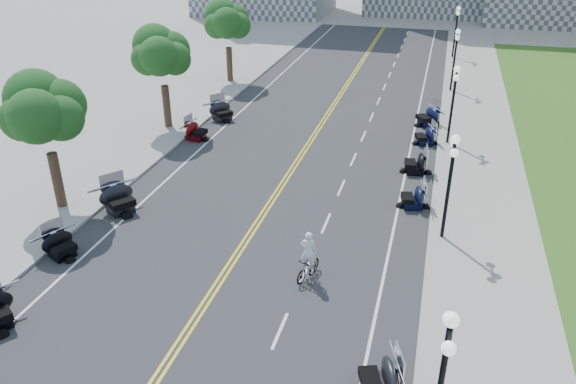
# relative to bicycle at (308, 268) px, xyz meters

# --- Properties ---
(ground) EXTENTS (160.00, 160.00, 0.00)m
(ground) POSITION_rel_bicycle_xyz_m (-3.41, 0.57, -0.50)
(ground) COLOR gray
(road) EXTENTS (16.00, 90.00, 0.01)m
(road) POSITION_rel_bicycle_xyz_m (-3.41, 10.57, -0.50)
(road) COLOR #333335
(road) RESTS_ON ground
(centerline_yellow_a) EXTENTS (0.12, 90.00, 0.00)m
(centerline_yellow_a) POSITION_rel_bicycle_xyz_m (-3.53, 10.57, -0.49)
(centerline_yellow_a) COLOR yellow
(centerline_yellow_a) RESTS_ON road
(centerline_yellow_b) EXTENTS (0.12, 90.00, 0.00)m
(centerline_yellow_b) POSITION_rel_bicycle_xyz_m (-3.29, 10.57, -0.49)
(centerline_yellow_b) COLOR yellow
(centerline_yellow_b) RESTS_ON road
(edge_line_north) EXTENTS (0.12, 90.00, 0.00)m
(edge_line_north) POSITION_rel_bicycle_xyz_m (2.99, 10.57, -0.49)
(edge_line_north) COLOR white
(edge_line_north) RESTS_ON road
(edge_line_south) EXTENTS (0.12, 90.00, 0.00)m
(edge_line_south) POSITION_rel_bicycle_xyz_m (-9.81, 10.57, -0.49)
(edge_line_south) COLOR white
(edge_line_south) RESTS_ON road
(lane_dash_5) EXTENTS (0.12, 2.00, 0.00)m
(lane_dash_5) POSITION_rel_bicycle_xyz_m (-0.21, -3.43, -0.49)
(lane_dash_5) COLOR white
(lane_dash_5) RESTS_ON road
(lane_dash_6) EXTENTS (0.12, 2.00, 0.00)m
(lane_dash_6) POSITION_rel_bicycle_xyz_m (-0.21, 0.57, -0.49)
(lane_dash_6) COLOR white
(lane_dash_6) RESTS_ON road
(lane_dash_7) EXTENTS (0.12, 2.00, 0.00)m
(lane_dash_7) POSITION_rel_bicycle_xyz_m (-0.21, 4.57, -0.49)
(lane_dash_7) COLOR white
(lane_dash_7) RESTS_ON road
(lane_dash_8) EXTENTS (0.12, 2.00, 0.00)m
(lane_dash_8) POSITION_rel_bicycle_xyz_m (-0.21, 8.57, -0.49)
(lane_dash_8) COLOR white
(lane_dash_8) RESTS_ON road
(lane_dash_9) EXTENTS (0.12, 2.00, 0.00)m
(lane_dash_9) POSITION_rel_bicycle_xyz_m (-0.21, 12.57, -0.49)
(lane_dash_9) COLOR white
(lane_dash_9) RESTS_ON road
(lane_dash_10) EXTENTS (0.12, 2.00, 0.00)m
(lane_dash_10) POSITION_rel_bicycle_xyz_m (-0.21, 16.57, -0.49)
(lane_dash_10) COLOR white
(lane_dash_10) RESTS_ON road
(lane_dash_11) EXTENTS (0.12, 2.00, 0.00)m
(lane_dash_11) POSITION_rel_bicycle_xyz_m (-0.21, 20.57, -0.49)
(lane_dash_11) COLOR white
(lane_dash_11) RESTS_ON road
(lane_dash_12) EXTENTS (0.12, 2.00, 0.00)m
(lane_dash_12) POSITION_rel_bicycle_xyz_m (-0.21, 24.57, -0.49)
(lane_dash_12) COLOR white
(lane_dash_12) RESTS_ON road
(lane_dash_13) EXTENTS (0.12, 2.00, 0.00)m
(lane_dash_13) POSITION_rel_bicycle_xyz_m (-0.21, 28.57, -0.49)
(lane_dash_13) COLOR white
(lane_dash_13) RESTS_ON road
(lane_dash_14) EXTENTS (0.12, 2.00, 0.00)m
(lane_dash_14) POSITION_rel_bicycle_xyz_m (-0.21, 32.57, -0.49)
(lane_dash_14) COLOR white
(lane_dash_14) RESTS_ON road
(lane_dash_15) EXTENTS (0.12, 2.00, 0.00)m
(lane_dash_15) POSITION_rel_bicycle_xyz_m (-0.21, 36.57, -0.49)
(lane_dash_15) COLOR white
(lane_dash_15) RESTS_ON road
(lane_dash_16) EXTENTS (0.12, 2.00, 0.00)m
(lane_dash_16) POSITION_rel_bicycle_xyz_m (-0.21, 40.57, -0.49)
(lane_dash_16) COLOR white
(lane_dash_16) RESTS_ON road
(lane_dash_17) EXTENTS (0.12, 2.00, 0.00)m
(lane_dash_17) POSITION_rel_bicycle_xyz_m (-0.21, 44.57, -0.49)
(lane_dash_17) COLOR white
(lane_dash_17) RESTS_ON road
(lane_dash_18) EXTENTS (0.12, 2.00, 0.00)m
(lane_dash_18) POSITION_rel_bicycle_xyz_m (-0.21, 48.57, -0.49)
(lane_dash_18) COLOR white
(lane_dash_18) RESTS_ON road
(lane_dash_19) EXTENTS (0.12, 2.00, 0.00)m
(lane_dash_19) POSITION_rel_bicycle_xyz_m (-0.21, 52.57, -0.49)
(lane_dash_19) COLOR white
(lane_dash_19) RESTS_ON road
(sidewalk_north) EXTENTS (5.00, 90.00, 0.15)m
(sidewalk_north) POSITION_rel_bicycle_xyz_m (7.09, 10.57, -0.42)
(sidewalk_north) COLOR #9E9991
(sidewalk_north) RESTS_ON ground
(sidewalk_south) EXTENTS (5.00, 90.00, 0.15)m
(sidewalk_south) POSITION_rel_bicycle_xyz_m (-13.91, 10.57, -0.42)
(sidewalk_south) COLOR #9E9991
(sidewalk_south) RESTS_ON ground
(street_lamp_2) EXTENTS (0.50, 1.20, 4.90)m
(street_lamp_2) POSITION_rel_bicycle_xyz_m (5.19, 4.57, 2.10)
(street_lamp_2) COLOR black
(street_lamp_2) RESTS_ON sidewalk_north
(street_lamp_3) EXTENTS (0.50, 1.20, 4.90)m
(street_lamp_3) POSITION_rel_bicycle_xyz_m (5.19, 16.57, 2.10)
(street_lamp_3) COLOR black
(street_lamp_3) RESTS_ON sidewalk_north
(street_lamp_4) EXTENTS (0.50, 1.20, 4.90)m
(street_lamp_4) POSITION_rel_bicycle_xyz_m (5.19, 28.57, 2.10)
(street_lamp_4) COLOR black
(street_lamp_4) RESTS_ON sidewalk_north
(street_lamp_5) EXTENTS (0.50, 1.20, 4.90)m
(street_lamp_5) POSITION_rel_bicycle_xyz_m (5.19, 40.57, 2.10)
(street_lamp_5) COLOR black
(street_lamp_5) RESTS_ON sidewalk_north
(tree_2) EXTENTS (4.80, 4.80, 9.20)m
(tree_2) POSITION_rel_bicycle_xyz_m (-13.41, 2.57, 4.25)
(tree_2) COLOR #235619
(tree_2) RESTS_ON sidewalk_south
(tree_3) EXTENTS (4.80, 4.80, 9.20)m
(tree_3) POSITION_rel_bicycle_xyz_m (-13.41, 14.57, 4.25)
(tree_3) COLOR #235619
(tree_3) RESTS_ON sidewalk_south
(tree_4) EXTENTS (4.80, 4.80, 9.20)m
(tree_4) POSITION_rel_bicycle_xyz_m (-13.41, 26.57, 4.25)
(tree_4) COLOR #235619
(tree_4) RESTS_ON sidewalk_south
(motorcycle_n_4) EXTENTS (2.41, 2.41, 1.32)m
(motorcycle_n_4) POSITION_rel_bicycle_xyz_m (3.58, -5.37, 0.16)
(motorcycle_n_4) COLOR black
(motorcycle_n_4) RESTS_ON road
(motorcycle_n_7) EXTENTS (2.14, 2.14, 1.27)m
(motorcycle_n_7) POSITION_rel_bicycle_xyz_m (3.67, 7.35, 0.13)
(motorcycle_n_7) COLOR black
(motorcycle_n_7) RESTS_ON road
(motorcycle_n_8) EXTENTS (2.15, 2.15, 1.35)m
(motorcycle_n_8) POSITION_rel_bicycle_xyz_m (3.51, 11.61, 0.17)
(motorcycle_n_8) COLOR black
(motorcycle_n_8) RESTS_ON road
(motorcycle_n_9) EXTENTS (2.32, 2.32, 1.26)m
(motorcycle_n_9) POSITION_rel_bicycle_xyz_m (3.79, 16.23, 0.13)
(motorcycle_n_9) COLOR black
(motorcycle_n_9) RESTS_ON road
(motorcycle_n_10) EXTENTS (2.84, 2.84, 1.46)m
(motorcycle_n_10) POSITION_rel_bicycle_xyz_m (3.76, 19.80, 0.23)
(motorcycle_n_10) COLOR black
(motorcycle_n_10) RESTS_ON road
(motorcycle_s_5) EXTENTS (2.40, 2.40, 1.25)m
(motorcycle_s_5) POSITION_rel_bicycle_xyz_m (-10.69, -1.29, 0.13)
(motorcycle_s_5) COLOR black
(motorcycle_s_5) RESTS_ON road
(motorcycle_s_6) EXTENTS (3.09, 3.09, 1.55)m
(motorcycle_s_6) POSITION_rel_bicycle_xyz_m (-10.35, 2.99, 0.27)
(motorcycle_s_6) COLOR black
(motorcycle_s_6) RESTS_ON road
(motorcycle_s_8) EXTENTS (2.06, 2.06, 1.32)m
(motorcycle_s_8) POSITION_rel_bicycle_xyz_m (-10.67, 13.07, 0.16)
(motorcycle_s_8) COLOR #590A0C
(motorcycle_s_8) RESTS_ON road
(motorcycle_s_9) EXTENTS (2.94, 2.94, 1.46)m
(motorcycle_s_9) POSITION_rel_bicycle_xyz_m (-10.44, 17.08, 0.23)
(motorcycle_s_9) COLOR black
(motorcycle_s_9) RESTS_ON road
(bicycle) EXTENTS (0.98, 1.73, 1.00)m
(bicycle) POSITION_rel_bicycle_xyz_m (0.00, 0.00, 0.00)
(bicycle) COLOR #A51414
(bicycle) RESTS_ON road
(cyclist_rider) EXTENTS (0.67, 0.44, 1.83)m
(cyclist_rider) POSITION_rel_bicycle_xyz_m (0.00, 0.00, 1.41)
(cyclist_rider) COLOR white
(cyclist_rider) RESTS_ON bicycle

